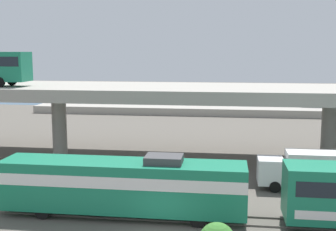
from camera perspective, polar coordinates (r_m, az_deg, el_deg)
The scene contains 11 objects.
rail_strip_near at distance 28.77m, azimuth -0.37°, elevation -13.60°, with size 110.00×0.12×0.12m, color #59544C.
rail_strip_far at distance 30.10m, azimuth 0.03°, elevation -12.58°, with size 110.00×0.12×0.12m, color #59544C.
train_locomotive at distance 29.45m, azimuth -7.49°, elevation -8.74°, with size 17.27×3.04×4.18m.
highway_overpass at distance 43.49m, azimuth 2.75°, elevation 2.82°, with size 96.00×11.34×7.36m.
service_truck_west at distance 36.19m, azimuth 17.37°, elevation -6.71°, with size 6.80×2.46×3.04m.
pier_parking_lot at distance 78.87m, azimuth 4.97°, elevation 0.97°, with size 59.93×12.21×1.27m, color #9E998E.
parked_car_0 at distance 79.09m, azimuth 18.46°, elevation 1.61°, with size 4.11×1.86×1.50m.
parked_car_1 at distance 79.59m, azimuth 4.21°, elevation 2.07°, with size 4.37×1.99×1.50m.
parked_car_2 at distance 80.62m, azimuth 14.87°, elevation 1.89°, with size 4.49×1.83×1.50m.
parked_car_3 at distance 83.50m, azimuth -7.84°, elevation 2.31°, with size 4.08×1.94×1.50m.
harbor_water at distance 101.77m, azimuth 5.61°, elevation 2.28°, with size 140.00×36.00×0.01m, color #385B7A.
Camera 1 is at (3.79, -23.12, 10.86)m, focal length 46.70 mm.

